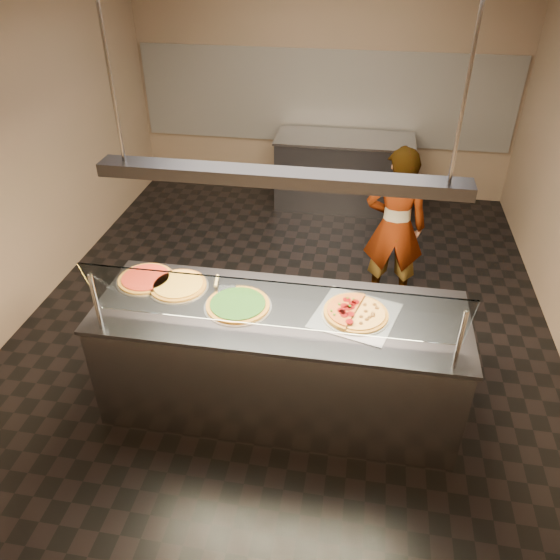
% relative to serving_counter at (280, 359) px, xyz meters
% --- Properties ---
extents(ground, '(5.00, 6.00, 0.02)m').
position_rel_serving_counter_xyz_m(ground, '(-0.12, 1.21, -0.48)').
color(ground, black).
rests_on(ground, ground).
extents(wall_back, '(5.00, 0.02, 3.00)m').
position_rel_serving_counter_xyz_m(wall_back, '(-0.12, 4.22, 1.03)').
color(wall_back, '#92765E').
rests_on(wall_back, ground).
extents(wall_front, '(5.00, 0.02, 3.00)m').
position_rel_serving_counter_xyz_m(wall_front, '(-0.12, -1.80, 1.03)').
color(wall_front, '#92765E').
rests_on(wall_front, ground).
extents(wall_left, '(0.02, 6.00, 3.00)m').
position_rel_serving_counter_xyz_m(wall_left, '(-2.63, 1.21, 1.03)').
color(wall_left, '#92765E').
rests_on(wall_left, ground).
extents(tile_band, '(4.90, 0.02, 1.20)m').
position_rel_serving_counter_xyz_m(tile_band, '(-0.12, 4.19, 0.83)').
color(tile_band, silver).
rests_on(tile_band, wall_back).
extents(serving_counter, '(2.68, 0.94, 0.93)m').
position_rel_serving_counter_xyz_m(serving_counter, '(0.00, 0.00, 0.00)').
color(serving_counter, '#B7B7BC').
rests_on(serving_counter, ground).
extents(sneeze_guard, '(2.44, 0.18, 0.54)m').
position_rel_serving_counter_xyz_m(sneeze_guard, '(-0.00, -0.34, 0.76)').
color(sneeze_guard, '#B7B7BC').
rests_on(sneeze_guard, serving_counter).
extents(perforated_tray, '(0.67, 0.67, 0.01)m').
position_rel_serving_counter_xyz_m(perforated_tray, '(0.54, 0.04, 0.47)').
color(perforated_tray, silver).
rests_on(perforated_tray, serving_counter).
extents(half_pizza_pepperoni, '(0.34, 0.49, 0.05)m').
position_rel_serving_counter_xyz_m(half_pizza_pepperoni, '(0.43, 0.04, 0.50)').
color(half_pizza_pepperoni, '#8D5719').
rests_on(half_pizza_pepperoni, perforated_tray).
extents(half_pizza_sausage, '(0.34, 0.49, 0.04)m').
position_rel_serving_counter_xyz_m(half_pizza_sausage, '(0.65, 0.03, 0.49)').
color(half_pizza_sausage, '#8D5719').
rests_on(half_pizza_sausage, perforated_tray).
extents(pizza_spinach, '(0.49, 0.49, 0.03)m').
position_rel_serving_counter_xyz_m(pizza_spinach, '(-0.31, 0.00, 0.48)').
color(pizza_spinach, silver).
rests_on(pizza_spinach, serving_counter).
extents(pizza_cheese, '(0.46, 0.46, 0.03)m').
position_rel_serving_counter_xyz_m(pizza_cheese, '(-0.81, 0.17, 0.48)').
color(pizza_cheese, silver).
rests_on(pizza_cheese, serving_counter).
extents(pizza_tomato, '(0.45, 0.45, 0.03)m').
position_rel_serving_counter_xyz_m(pizza_tomato, '(-1.09, 0.22, 0.48)').
color(pizza_tomato, silver).
rests_on(pizza_tomato, serving_counter).
extents(pizza_spatula, '(0.20, 0.23, 0.02)m').
position_rel_serving_counter_xyz_m(pizza_spatula, '(-0.49, 0.22, 0.49)').
color(pizza_spatula, '#B7B7BC').
rests_on(pizza_spatula, pizza_spinach).
extents(prep_table, '(1.77, 0.74, 0.93)m').
position_rel_serving_counter_xyz_m(prep_table, '(0.21, 3.76, 0.00)').
color(prep_table, '#424248').
rests_on(prep_table, ground).
extents(worker, '(0.59, 0.40, 1.61)m').
position_rel_serving_counter_xyz_m(worker, '(0.84, 1.66, 0.34)').
color(worker, '#403B49').
rests_on(worker, ground).
extents(heat_lamp_housing, '(2.30, 0.18, 0.08)m').
position_rel_serving_counter_xyz_m(heat_lamp_housing, '(-0.00, 0.00, 1.48)').
color(heat_lamp_housing, '#424248').
rests_on(heat_lamp_housing, ceiling).
extents(lamp_rod_left, '(0.02, 0.02, 1.01)m').
position_rel_serving_counter_xyz_m(lamp_rod_left, '(-1.00, 0.00, 2.03)').
color(lamp_rod_left, '#B7B7BC').
rests_on(lamp_rod_left, ceiling).
extents(lamp_rod_right, '(0.02, 0.02, 1.01)m').
position_rel_serving_counter_xyz_m(lamp_rod_right, '(1.00, 0.00, 2.03)').
color(lamp_rod_right, '#B7B7BC').
rests_on(lamp_rod_right, ceiling).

